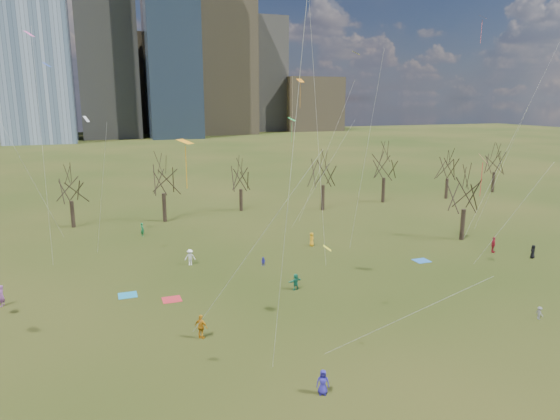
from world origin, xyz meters
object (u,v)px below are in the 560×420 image
object	(u,v)px
blanket_navy	(422,261)
person_4	(201,327)
blanket_crimson	(172,299)
person_0	(323,382)
blanket_teal	(128,295)

from	to	relation	value
blanket_navy	person_4	size ratio (longest dim) A/B	0.88
blanket_navy	blanket_crimson	distance (m)	26.68
blanket_navy	blanket_crimson	xyz separation A→B (m)	(-26.64, -1.43, 0.00)
blanket_navy	person_0	world-z (taller)	person_0
blanket_navy	blanket_crimson	bearing A→B (deg)	-176.92
person_0	person_4	size ratio (longest dim) A/B	0.85
blanket_teal	person_0	size ratio (longest dim) A/B	1.04
blanket_teal	person_0	xyz separation A→B (m)	(9.77, -19.63, 0.76)
blanket_teal	blanket_navy	bearing A→B (deg)	-1.69
blanket_teal	blanket_navy	distance (m)	30.16
blanket_teal	person_4	xyz separation A→B (m)	(4.50, -10.27, 0.90)
blanket_teal	blanket_crimson	bearing A→B (deg)	-33.42
blanket_teal	person_4	size ratio (longest dim) A/B	0.88
blanket_teal	blanket_crimson	world-z (taller)	same
blanket_navy	person_0	size ratio (longest dim) A/B	1.04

